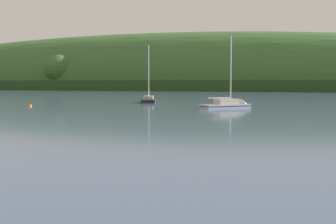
# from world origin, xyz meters

# --- Properties ---
(far_shoreline_hill) EXTENTS (574.73, 148.29, 61.90)m
(far_shoreline_hill) POSITION_xyz_m (-68.59, 235.67, 0.20)
(far_shoreline_hill) COLOR #27431B
(far_shoreline_hill) RESTS_ON ground
(sailboat_near_mooring) EXTENTS (7.76, 7.19, 11.45)m
(sailboat_near_mooring) POSITION_xyz_m (-4.72, 64.30, 0.19)
(sailboat_near_mooring) COLOR #ADB2BC
(sailboat_near_mooring) RESTS_ON ground
(sailboat_midwater_white) EXTENTS (4.00, 7.32, 11.50)m
(sailboat_midwater_white) POSITION_xyz_m (-21.25, 78.76, 0.23)
(sailboat_midwater_white) COLOR #232328
(sailboat_midwater_white) RESTS_ON ground
(mooring_buoy_foreground) EXTENTS (0.62, 0.62, 0.70)m
(mooring_buoy_foreground) POSITION_xyz_m (-35.14, 61.49, 0.00)
(mooring_buoy_foreground) COLOR #EA5B19
(mooring_buoy_foreground) RESTS_ON ground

